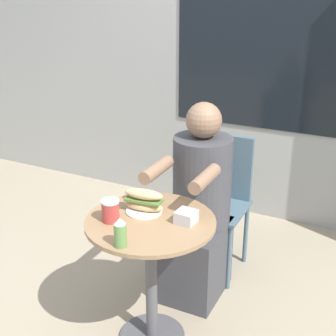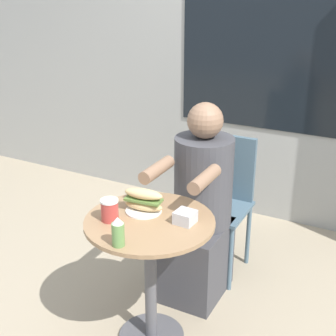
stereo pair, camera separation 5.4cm
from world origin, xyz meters
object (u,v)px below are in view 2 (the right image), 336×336
drink_cup (110,210)px  diner_chair (223,191)px  condiment_bottle (118,232)px  cafe_table (150,255)px  sandwich_on_plate (144,201)px  seated_diner (200,216)px

drink_cup → diner_chair: bearing=77.7°
diner_chair → drink_cup: 0.99m
drink_cup → condiment_bottle: 0.23m
cafe_table → sandwich_on_plate: size_ratio=3.42×
condiment_bottle → drink_cup: bearing=133.3°
seated_diner → drink_cup: (-0.20, -0.59, 0.25)m
cafe_table → seated_diner: bearing=85.1°
seated_diner → condiment_bottle: 0.80m
condiment_bottle → cafe_table: bearing=89.6°
seated_diner → drink_cup: size_ratio=10.84×
seated_diner → diner_chair: bearing=-90.4°
seated_diner → condiment_bottle: bearing=86.0°
diner_chair → sandwich_on_plate: (-0.11, -0.78, 0.24)m
cafe_table → drink_cup: (-0.16, -0.09, 0.25)m
sandwich_on_plate → condiment_bottle: bearing=-78.3°
cafe_table → condiment_bottle: size_ratio=5.18×
sandwich_on_plate → drink_cup: (-0.09, -0.15, -0.00)m
seated_diner → condiment_bottle: seated_diner is taller
diner_chair → condiment_bottle: bearing=87.2°
diner_chair → drink_cup: diner_chair is taller
drink_cup → sandwich_on_plate: bearing=58.8°
diner_chair → sandwich_on_plate: diner_chair is taller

